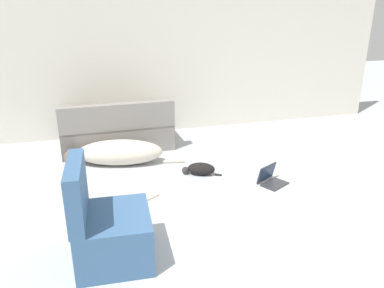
{
  "coord_description": "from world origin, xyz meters",
  "views": [
    {
      "loc": [
        -1.68,
        -2.53,
        2.04
      ],
      "look_at": [
        -0.52,
        1.55,
        0.48
      ],
      "focal_mm": 35.0,
      "sensor_mm": 36.0,
      "label": 1
    }
  ],
  "objects_px": {
    "cat": "(200,169)",
    "book_cream": "(148,196)",
    "laptop_open": "(270,177)",
    "side_chair": "(108,229)",
    "couch": "(117,132)",
    "dog": "(117,153)"
  },
  "relations": [
    {
      "from": "cat",
      "to": "book_cream",
      "type": "xyz_separation_m",
      "value": [
        -0.74,
        -0.42,
        -0.07
      ]
    },
    {
      "from": "side_chair",
      "to": "laptop_open",
      "type": "bearing_deg",
      "value": -61.02
    },
    {
      "from": "cat",
      "to": "book_cream",
      "type": "bearing_deg",
      "value": 52.46
    },
    {
      "from": "dog",
      "to": "book_cream",
      "type": "xyz_separation_m",
      "value": [
        0.25,
        -1.05,
        -0.16
      ]
    },
    {
      "from": "dog",
      "to": "cat",
      "type": "bearing_deg",
      "value": 159.29
    },
    {
      "from": "couch",
      "to": "laptop_open",
      "type": "bearing_deg",
      "value": 132.64
    },
    {
      "from": "dog",
      "to": "side_chair",
      "type": "distance_m",
      "value": 2.07
    },
    {
      "from": "couch",
      "to": "cat",
      "type": "distance_m",
      "value": 1.59
    },
    {
      "from": "cat",
      "to": "side_chair",
      "type": "relative_size",
      "value": 0.55
    },
    {
      "from": "book_cream",
      "to": "side_chair",
      "type": "relative_size",
      "value": 0.28
    },
    {
      "from": "couch",
      "to": "book_cream",
      "type": "height_order",
      "value": "couch"
    },
    {
      "from": "laptop_open",
      "to": "couch",
      "type": "bearing_deg",
      "value": 105.42
    },
    {
      "from": "cat",
      "to": "side_chair",
      "type": "bearing_deg",
      "value": 71.93
    },
    {
      "from": "book_cream",
      "to": "dog",
      "type": "bearing_deg",
      "value": 103.36
    },
    {
      "from": "laptop_open",
      "to": "side_chair",
      "type": "bearing_deg",
      "value": 177.2
    },
    {
      "from": "couch",
      "to": "cat",
      "type": "xyz_separation_m",
      "value": [
        0.92,
        -1.29,
        -0.17
      ]
    },
    {
      "from": "dog",
      "to": "side_chair",
      "type": "xyz_separation_m",
      "value": [
        -0.25,
        -2.05,
        0.13
      ]
    },
    {
      "from": "dog",
      "to": "book_cream",
      "type": "distance_m",
      "value": 1.09
    },
    {
      "from": "couch",
      "to": "dog",
      "type": "distance_m",
      "value": 0.66
    },
    {
      "from": "dog",
      "to": "book_cream",
      "type": "height_order",
      "value": "dog"
    },
    {
      "from": "laptop_open",
      "to": "book_cream",
      "type": "distance_m",
      "value": 1.5
    },
    {
      "from": "couch",
      "to": "book_cream",
      "type": "bearing_deg",
      "value": 94.95
    }
  ]
}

